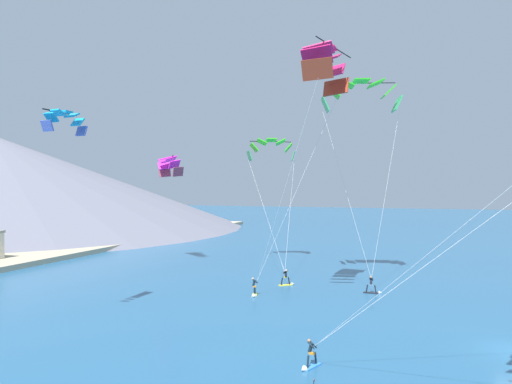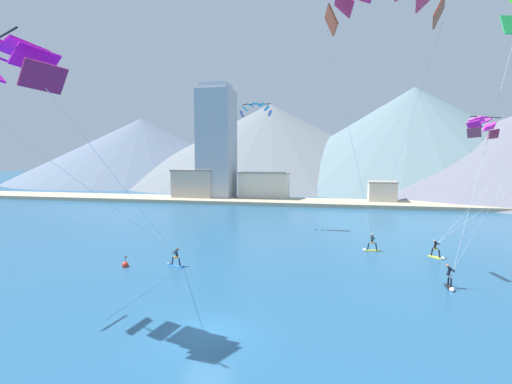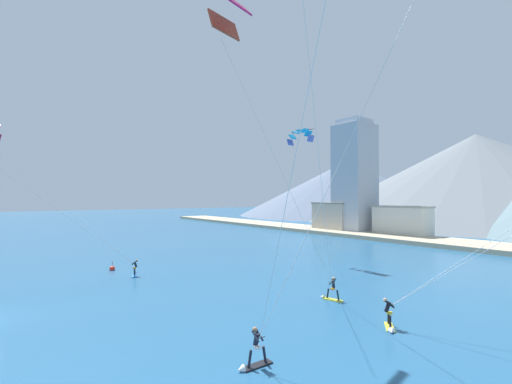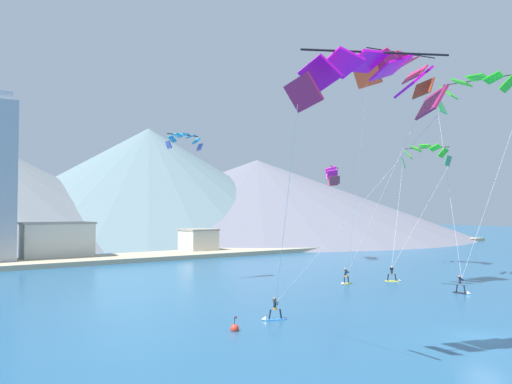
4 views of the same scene
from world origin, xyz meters
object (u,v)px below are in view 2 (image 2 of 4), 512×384
at_px(kitesurfer_near_lead, 174,261).
at_px(race_marker_buoy, 125,265).
at_px(parafoil_kite_near_lead, 8,65).
at_px(parafoil_kite_far_left, 384,0).
at_px(kitesurfer_far_left, 370,246).
at_px(parafoil_kite_distant_low_drift, 256,108).
at_px(kitesurfer_near_trail, 437,252).
at_px(kitesurfer_mid_center, 450,282).
at_px(parafoil_kite_distant_high_outer, 482,125).

xyz_separation_m(kitesurfer_near_lead, race_marker_buoy, (-3.84, -1.14, -0.28)).
bearing_deg(parafoil_kite_near_lead, race_marker_buoy, 91.30).
bearing_deg(parafoil_kite_far_left, kitesurfer_near_lead, -171.20).
relative_size(kitesurfer_far_left, parafoil_kite_far_left, 0.08).
bearing_deg(parafoil_kite_distant_low_drift, kitesurfer_near_trail, -30.95).
height_order(kitesurfer_mid_center, race_marker_buoy, kitesurfer_mid_center).
distance_m(kitesurfer_near_lead, parafoil_kite_distant_high_outer, 42.36).
relative_size(kitesurfer_near_lead, parafoil_kite_far_left, 0.08).
height_order(kitesurfer_far_left, parafoil_kite_far_left, parafoil_kite_far_left).
xyz_separation_m(parafoil_kite_far_left, race_marker_buoy, (-20.26, -3.68, -20.84)).
relative_size(kitesurfer_mid_center, parafoil_kite_far_left, 0.08).
bearing_deg(parafoil_kite_distant_low_drift, parafoil_kite_far_left, -50.45).
bearing_deg(kitesurfer_near_trail, kitesurfer_mid_center, -96.60).
bearing_deg(parafoil_kite_far_left, kitesurfer_mid_center, -39.42).
relative_size(parafoil_kite_near_lead, race_marker_buoy, 14.15).
xyz_separation_m(parafoil_kite_distant_high_outer, race_marker_buoy, (-34.62, -27.35, -12.93)).
xyz_separation_m(kitesurfer_near_lead, parafoil_kite_near_lead, (-3.59, -12.29, 13.44)).
xyz_separation_m(parafoil_kite_far_left, parafoil_kite_distant_low_drift, (-13.69, 16.58, -5.82)).
bearing_deg(kitesurfer_near_trail, race_marker_buoy, -161.46).
bearing_deg(parafoil_kite_near_lead, parafoil_kite_distant_low_drift, 78.65).
bearing_deg(kitesurfer_near_lead, race_marker_buoy, -163.45).
xyz_separation_m(kitesurfer_near_trail, parafoil_kite_distant_high_outer, (8.74, 18.67, 12.56)).
distance_m(kitesurfer_near_trail, kitesurfer_far_left, 5.96).
height_order(kitesurfer_near_lead, kitesurfer_mid_center, kitesurfer_mid_center).
xyz_separation_m(kitesurfer_near_lead, parafoil_kite_distant_high_outer, (30.78, 26.21, 12.65)).
xyz_separation_m(kitesurfer_near_lead, kitesurfer_far_left, (16.29, 9.12, 0.07)).
xyz_separation_m(kitesurfer_near_trail, parafoil_kite_distant_low_drift, (-19.32, 11.59, 14.65)).
height_order(kitesurfer_mid_center, kitesurfer_far_left, kitesurfer_mid_center).
bearing_deg(kitesurfer_mid_center, race_marker_buoy, 179.76).
bearing_deg(kitesurfer_far_left, parafoil_kite_distant_low_drift, 143.59).
relative_size(kitesurfer_far_left, parafoil_kite_near_lead, 0.12).
xyz_separation_m(kitesurfer_mid_center, kitesurfer_far_left, (-4.73, 10.36, -0.01)).
height_order(kitesurfer_far_left, parafoil_kite_distant_high_outer, parafoil_kite_distant_high_outer).
bearing_deg(parafoil_kite_near_lead, kitesurfer_mid_center, 24.17).
height_order(kitesurfer_near_trail, kitesurfer_mid_center, kitesurfer_near_trail).
height_order(parafoil_kite_near_lead, parafoil_kite_distant_low_drift, parafoil_kite_distant_low_drift).
relative_size(parafoil_kite_distant_high_outer, race_marker_buoy, 5.11).
bearing_deg(parafoil_kite_distant_low_drift, race_marker_buoy, -107.94).
bearing_deg(kitesurfer_mid_center, parafoil_kite_distant_low_drift, 131.94).
xyz_separation_m(parafoil_kite_near_lead, parafoil_kite_distant_high_outer, (34.36, 38.50, -0.79)).
distance_m(kitesurfer_near_lead, kitesurfer_mid_center, 21.06).
height_order(parafoil_kite_near_lead, parafoil_kite_distant_high_outer, parafoil_kite_near_lead).
xyz_separation_m(kitesurfer_far_left, parafoil_kite_near_lead, (-19.88, -21.41, 13.37)).
distance_m(kitesurfer_near_lead, race_marker_buoy, 4.02).
bearing_deg(parafoil_kite_near_lead, kitesurfer_near_lead, 73.73).
bearing_deg(parafoil_kite_near_lead, kitesurfer_far_left, 47.12).
distance_m(kitesurfer_near_trail, parafoil_kite_near_lead, 35.05).
relative_size(kitesurfer_near_lead, parafoil_kite_distant_low_drift, 0.44).
bearing_deg(kitesurfer_mid_center, parafoil_kite_near_lead, -155.83).
bearing_deg(kitesurfer_far_left, parafoil_kite_far_left, -88.90).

